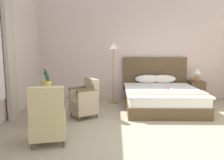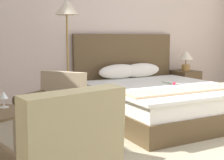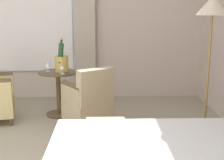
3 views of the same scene
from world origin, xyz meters
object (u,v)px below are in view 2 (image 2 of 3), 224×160
wine_glass_near_edge (4,96)px  armchair_by_window (54,122)px  bedside_lamp (186,57)px  nightstand (185,86)px  floor_lamp_brass (67,20)px  bed (157,98)px

wine_glass_near_edge → armchair_by_window: bearing=37.9°
bedside_lamp → wine_glass_near_edge: 4.20m
nightstand → floor_lamp_brass: size_ratio=0.34×
floor_lamp_brass → armchair_by_window: size_ratio=1.98×
bed → armchair_by_window: bearing=-154.8°
nightstand → floor_lamp_brass: (-2.49, -0.33, 1.18)m
bedside_lamp → armchair_by_window: (-3.12, -1.67, -0.45)m
bed → nightstand: bearing=32.3°
bed → bedside_lamp: bed is taller
bed → wine_glass_near_edge: 2.79m
floor_lamp_brass → armchair_by_window: floor_lamp_brass is taller
bed → wine_glass_near_edge: bearing=-151.8°
bed → armchair_by_window: 2.10m
bedside_lamp → floor_lamp_brass: floor_lamp_brass is taller
bed → bedside_lamp: 1.55m
bedside_lamp → armchair_by_window: bedside_lamp is taller
nightstand → armchair_by_window: size_ratio=0.67×
bed → armchair_by_window: size_ratio=2.47×
bed → nightstand: size_ratio=3.71×
bed → bedside_lamp: bearing=32.3°
nightstand → wine_glass_near_edge: bearing=-150.4°
wine_glass_near_edge → nightstand: bearing=29.6°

